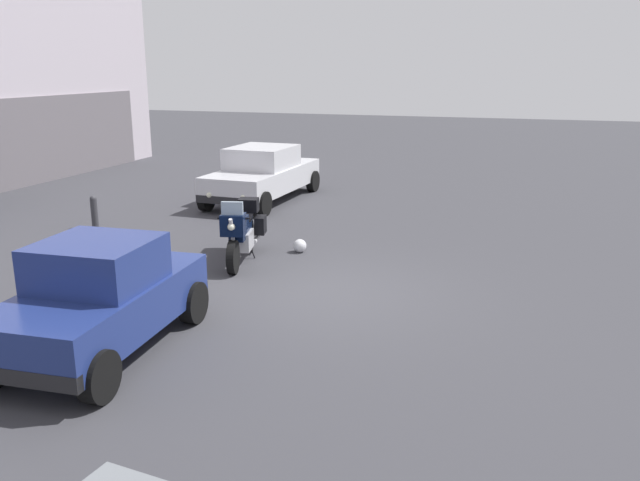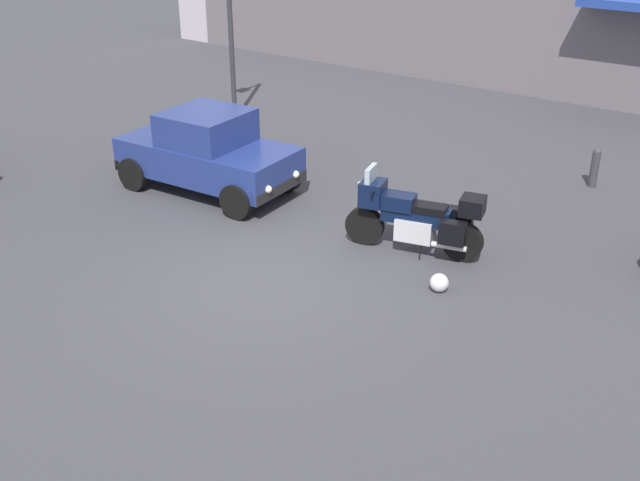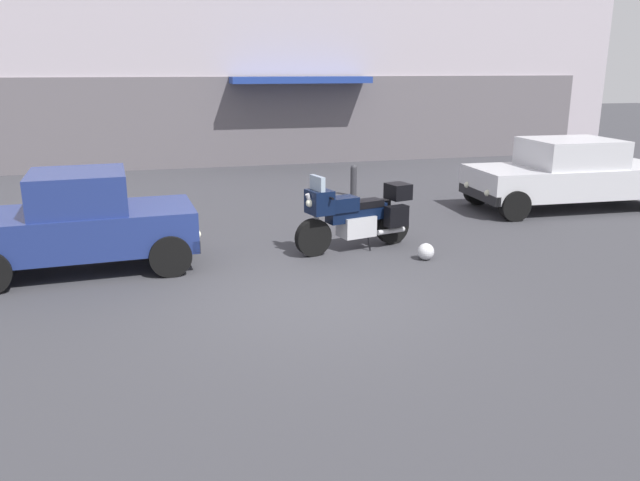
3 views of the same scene
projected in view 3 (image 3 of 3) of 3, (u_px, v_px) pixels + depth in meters
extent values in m
plane|color=#38383D|center=(315.00, 298.00, 8.68)|extent=(80.00, 80.00, 0.00)
cube|color=#625C62|center=(217.00, 123.00, 19.73)|extent=(25.46, 0.12, 2.80)
cube|color=navy|center=(301.00, 80.00, 19.62)|extent=(4.40, 1.10, 0.20)
cylinder|color=black|center=(313.00, 238.00, 10.55)|extent=(0.65, 0.29, 0.64)
cylinder|color=black|center=(392.00, 226.00, 11.30)|extent=(0.65, 0.29, 0.64)
cylinder|color=#B7B7BC|center=(314.00, 213.00, 10.44)|extent=(0.33, 0.15, 0.68)
cube|color=#B7B7BC|center=(356.00, 226.00, 10.92)|extent=(0.68, 0.53, 0.36)
cube|color=black|center=(356.00, 212.00, 10.85)|extent=(1.14, 0.54, 0.28)
cube|color=black|center=(342.00, 204.00, 10.66)|extent=(0.59, 0.45, 0.24)
cube|color=black|center=(366.00, 203.00, 10.91)|extent=(0.62, 0.43, 0.12)
cube|color=black|center=(320.00, 202.00, 10.44)|extent=(0.45, 0.51, 0.40)
cube|color=#8C9EAD|center=(317.00, 184.00, 10.35)|extent=(0.17, 0.41, 0.28)
sphere|color=#EAEACC|center=(310.00, 203.00, 10.36)|extent=(0.14, 0.14, 0.14)
cylinder|color=black|center=(324.00, 196.00, 10.45)|extent=(0.19, 0.61, 0.04)
cylinder|color=#B7B7BC|center=(391.00, 231.00, 11.06)|extent=(0.56, 0.22, 0.09)
cube|color=black|center=(396.00, 216.00, 10.94)|extent=(0.44, 0.29, 0.36)
cube|color=black|center=(379.00, 210.00, 11.41)|extent=(0.44, 0.29, 0.36)
cube|color=black|center=(398.00, 191.00, 11.18)|extent=(0.45, 0.47, 0.28)
cylinder|color=black|center=(369.00, 242.00, 10.91)|extent=(0.05, 0.13, 0.29)
sphere|color=silver|center=(426.00, 252.00, 10.38)|extent=(0.28, 0.28, 0.28)
cube|color=silver|center=(570.00, 180.00, 14.05)|extent=(4.56, 1.93, 0.64)
cube|color=silver|center=(571.00, 153.00, 13.87)|extent=(1.96, 1.69, 0.60)
cube|color=#8C9EAD|center=(534.00, 154.00, 13.68)|extent=(0.12, 1.50, 0.51)
cube|color=#8C9EAD|center=(606.00, 151.00, 14.06)|extent=(0.12, 1.50, 0.48)
cube|color=black|center=(479.00, 194.00, 13.64)|extent=(0.19, 1.76, 0.20)
cylinder|color=black|center=(515.00, 206.00, 12.96)|extent=(0.65, 0.24, 0.64)
cylinder|color=black|center=(478.00, 191.00, 14.54)|extent=(0.65, 0.24, 0.64)
cylinder|color=black|center=(613.00, 185.00, 15.31)|extent=(0.65, 0.24, 0.64)
sphere|color=silver|center=(488.00, 193.00, 13.14)|extent=(0.14, 0.14, 0.14)
sphere|color=silver|center=(467.00, 185.00, 14.05)|extent=(0.14, 0.14, 0.14)
cube|color=navy|center=(82.00, 230.00, 9.74)|extent=(3.49, 1.76, 0.64)
cube|color=navy|center=(78.00, 191.00, 9.58)|extent=(1.48, 1.52, 0.60)
cube|color=#8C9EAD|center=(123.00, 189.00, 9.77)|extent=(0.14, 1.33, 0.51)
cube|color=#8C9EAD|center=(32.00, 194.00, 9.38)|extent=(0.14, 1.33, 0.48)
cube|color=black|center=(190.00, 235.00, 10.30)|extent=(0.21, 1.56, 0.20)
cylinder|color=black|center=(162.00, 232.00, 10.88)|extent=(0.65, 0.26, 0.64)
cylinder|color=black|center=(170.00, 256.00, 9.53)|extent=(0.65, 0.26, 0.64)
cylinder|color=black|center=(4.00, 245.00, 10.13)|extent=(0.65, 0.26, 0.64)
sphere|color=silver|center=(190.00, 222.00, 10.68)|extent=(0.14, 0.14, 0.14)
sphere|color=silver|center=(197.00, 234.00, 9.89)|extent=(0.14, 0.14, 0.14)
cylinder|color=#333338|center=(354.00, 182.00, 15.48)|extent=(0.16, 0.16, 0.70)
sphere|color=#333338|center=(354.00, 168.00, 15.39)|extent=(0.16, 0.16, 0.16)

